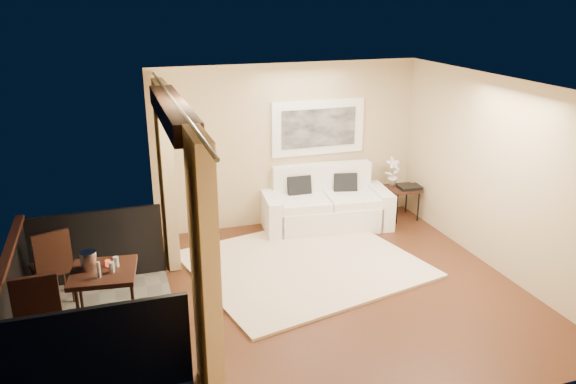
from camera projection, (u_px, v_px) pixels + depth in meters
floor at (346, 287)px, 7.53m from camera, size 5.00×5.00×0.00m
room_shell at (173, 111)px, 6.07m from camera, size 5.00×6.40×5.00m
balcony at (84, 317)px, 6.51m from camera, size 1.81×2.60×1.17m
curtains at (181, 213)px, 6.47m from camera, size 0.16×4.80×2.64m
artwork at (318, 128)px, 9.36m from camera, size 1.62×0.07×0.92m
rug at (304, 264)px, 8.15m from camera, size 3.56×3.26×0.04m
sofa at (325, 206)px, 9.45m from camera, size 2.19×1.12×1.01m
side_table at (403, 191)px, 9.72m from camera, size 0.55×0.55×0.56m
tray at (410, 187)px, 9.64m from camera, size 0.40×0.30×0.05m
orchid at (393, 171)px, 9.74m from camera, size 0.27×0.19×0.50m
bistro_table at (104, 277)px, 6.25m from camera, size 0.78×0.78×0.83m
balcony_chair_far at (52, 262)px, 6.94m from camera, size 0.56×0.56×1.02m
balcony_chair_near at (38, 320)px, 5.64m from camera, size 0.48×0.48×1.06m
ice_bucket at (89, 260)px, 6.23m from camera, size 0.18×0.18×0.20m
candle at (108, 263)px, 6.31m from camera, size 0.06×0.06×0.07m
vase at (99, 270)px, 6.04m from camera, size 0.04×0.04×0.18m
glass_a at (112, 267)px, 6.16m from camera, size 0.06×0.06×0.12m
glass_b at (116, 262)px, 6.28m from camera, size 0.06×0.06×0.12m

